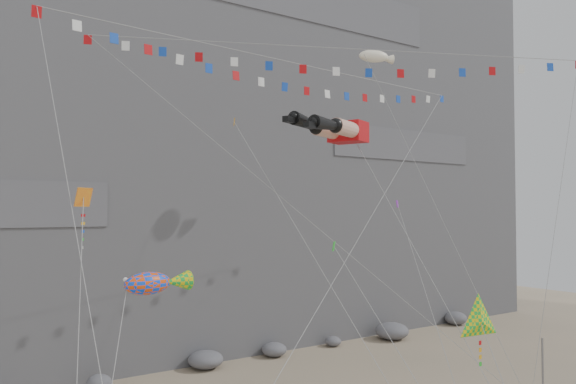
% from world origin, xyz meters
% --- Properties ---
extents(cliff, '(80.00, 28.00, 50.00)m').
position_xyz_m(cliff, '(0.00, 32.00, 25.00)').
color(cliff, slate).
rests_on(cliff, ground).
extents(talus_boulders, '(60.00, 3.00, 1.20)m').
position_xyz_m(talus_boulders, '(0.00, 17.00, 0.60)').
color(talus_boulders, slate).
rests_on(talus_boulders, ground).
extents(anchor_pole_right, '(0.12, 0.12, 4.12)m').
position_xyz_m(anchor_pole_right, '(12.53, -1.78, 2.06)').
color(anchor_pole_right, slate).
rests_on(anchor_pole_right, ground).
extents(legs_kite, '(7.03, 14.85, 21.14)m').
position_xyz_m(legs_kite, '(1.73, 4.18, 16.26)').
color(legs_kite, '#BB0B0F').
rests_on(legs_kite, ground).
extents(flag_banner_upper, '(31.54, 14.85, 28.93)m').
position_xyz_m(flag_banner_upper, '(2.18, 8.57, 21.05)').
color(flag_banner_upper, '#BB0B0F').
rests_on(flag_banner_upper, ground).
extents(flag_banner_lower, '(28.93, 13.53, 24.33)m').
position_xyz_m(flag_banner_lower, '(4.53, 5.73, 21.68)').
color(flag_banner_lower, '#BB0B0F').
rests_on(flag_banner_lower, ground).
extents(harlequin_kite, '(2.68, 6.90, 13.60)m').
position_xyz_m(harlequin_kite, '(-12.67, 1.95, 12.03)').
color(harlequin_kite, red).
rests_on(harlequin_kite, ground).
extents(fish_windsock, '(5.54, 5.60, 10.61)m').
position_xyz_m(fish_windsock, '(-10.55, 0.59, 8.71)').
color(fish_windsock, '#E9450B').
rests_on(fish_windsock, ground).
extents(delta_kite, '(2.83, 4.66, 8.36)m').
position_xyz_m(delta_kite, '(3.79, -4.05, 6.39)').
color(delta_kite, yellow).
rests_on(delta_kite, ground).
extents(blimp_windsock, '(3.70, 12.77, 26.11)m').
position_xyz_m(blimp_windsock, '(10.98, 10.68, 23.32)').
color(blimp_windsock, white).
rests_on(blimp_windsock, ground).
extents(small_kite_a, '(2.83, 14.86, 22.21)m').
position_xyz_m(small_kite_a, '(-2.18, 8.23, 16.34)').
color(small_kite_a, orange).
rests_on(small_kite_a, ground).
extents(small_kite_b, '(6.63, 11.62, 17.34)m').
position_xyz_m(small_kite_b, '(7.94, 5.20, 11.74)').
color(small_kite_b, purple).
rests_on(small_kite_b, ground).
extents(small_kite_c, '(1.47, 9.38, 13.06)m').
position_xyz_m(small_kite_c, '(0.08, 2.00, 9.56)').
color(small_kite_c, green).
rests_on(small_kite_c, ground).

